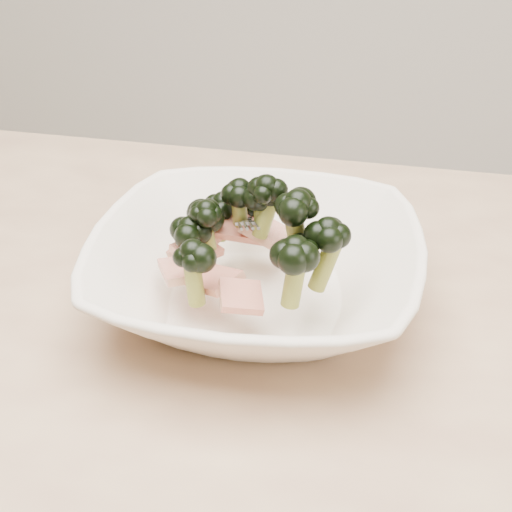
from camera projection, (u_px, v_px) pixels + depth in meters
name	position (u px, v px, depth m)	size (l,w,h in m)	color
dining_table	(169.00, 423.00, 0.65)	(1.20, 0.80, 0.75)	tan
broccoli_dish	(255.00, 265.00, 0.62)	(0.30, 0.30, 0.12)	silver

